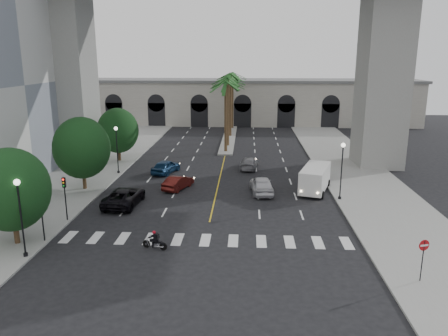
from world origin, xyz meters
The scene contains 30 objects.
ground centered at (0.00, 0.00, 0.00)m, with size 140.00×140.00×0.00m, color black.
sidewalk_left centered at (-15.00, 15.00, 0.07)m, with size 8.00×100.00×0.15m, color gray.
sidewalk_right centered at (15.00, 15.00, 0.07)m, with size 8.00×100.00×0.15m, color gray.
median centered at (0.00, 38.00, 0.10)m, with size 2.00×24.00×0.20m, color gray.
pier_building centered at (0.00, 55.00, 4.27)m, with size 71.00×10.50×8.50m.
bridge centered at (3.42, 22.00, 18.51)m, with size 75.00×13.00×26.00m.
palm_a centered at (0.00, 28.00, 9.10)m, with size 3.20×3.20×10.30m.
palm_b centered at (0.10, 32.00, 9.37)m, with size 3.20×3.20×10.60m.
palm_c centered at (-0.20, 36.00, 8.91)m, with size 3.20×3.20×10.10m.
palm_d centered at (0.15, 40.00, 9.65)m, with size 3.20×3.20×10.90m.
palm_e centered at (-0.10, 44.00, 9.19)m, with size 3.20×3.20×10.40m.
palm_f centered at (0.20, 48.00, 9.46)m, with size 3.20×3.20×10.70m.
street_tree_near centered at (-13.00, -3.00, 4.02)m, with size 5.20×5.20×6.89m.
street_tree_mid centered at (-13.00, 10.00, 4.21)m, with size 5.44×5.44×7.21m.
street_tree_far centered at (-13.00, 22.00, 3.90)m, with size 5.04×5.04×6.68m.
lamp_post_left_near centered at (-11.40, -5.00, 3.22)m, with size 0.40×0.40×5.35m.
lamp_post_left_far centered at (-11.40, 16.00, 3.22)m, with size 0.40×0.40×5.35m.
lamp_post_right centered at (11.40, 8.00, 3.22)m, with size 0.40×0.40×5.35m.
traffic_signal_near centered at (-11.30, -2.50, 2.51)m, with size 0.25×0.18×3.65m.
traffic_signal_far centered at (-11.30, 1.50, 2.51)m, with size 0.25×0.18×3.65m.
motorcycle_rider centered at (-3.25, -3.15, 0.60)m, with size 1.78×0.68×1.32m.
car_a centered at (4.35, 9.83, 0.83)m, with size 1.95×4.86×1.65m, color silver.
car_b centered at (-3.86, 10.75, 0.68)m, with size 1.43×4.10×1.35m, color #46110E.
car_c centered at (-7.87, 5.72, 0.78)m, with size 2.60×5.65×1.57m, color black.
car_d centered at (3.19, 19.25, 0.67)m, with size 1.88×4.63×1.34m, color slate.
car_e centered at (-6.18, 16.69, 0.76)m, with size 1.80×4.48×1.53m, color #102C4E.
cargo_van centered at (9.49, 10.57, 1.37)m, with size 3.80×6.15×2.46m.
pedestrian_a centered at (-14.69, 2.82, 0.95)m, with size 0.58×0.38×1.60m, color black.
pedestrian_b centered at (-16.27, 4.42, 1.09)m, with size 0.92×0.71×1.89m, color black.
do_not_enter_sign centered at (13.00, -6.93, 1.96)m, with size 0.64×0.22×2.70m.
Camera 1 is at (2.89, -30.35, 12.74)m, focal length 35.00 mm.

